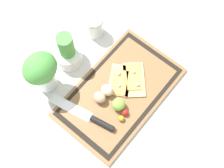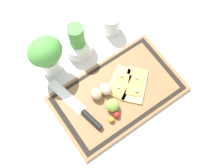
{
  "view_description": "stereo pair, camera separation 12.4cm",
  "coord_description": "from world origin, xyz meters",
  "px_view_note": "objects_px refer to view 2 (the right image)",
  "views": [
    {
      "loc": [
        -0.36,
        -0.26,
        1.19
      ],
      "look_at": [
        0.0,
        0.04,
        0.03
      ],
      "focal_mm": 50.0,
      "sensor_mm": 36.0,
      "label": 1
    },
    {
      "loc": [
        -0.27,
        -0.34,
        1.19
      ],
      "look_at": [
        0.0,
        0.04,
        0.03
      ],
      "focal_mm": 50.0,
      "sensor_mm": 36.0,
      "label": 2
    }
  ],
  "objects_px": {
    "cherry_tomato_red": "(117,115)",
    "herb_glass": "(46,55)",
    "pizza_slice_far": "(121,83)",
    "lime": "(112,105)",
    "herb_pot": "(78,43)",
    "sauce_jar": "(111,25)",
    "egg_pink": "(105,89)",
    "pizza_slice_near": "(135,85)",
    "knife": "(84,112)",
    "cherry_tomato_yellow": "(111,119)",
    "egg_brown": "(96,94)"
  },
  "relations": [
    {
      "from": "knife",
      "to": "herb_glass",
      "type": "xyz_separation_m",
      "value": [
        -0.0,
        0.24,
        0.1
      ]
    },
    {
      "from": "egg_pink",
      "to": "herb_glass",
      "type": "bearing_deg",
      "value": 119.52
    },
    {
      "from": "egg_pink",
      "to": "herb_pot",
      "type": "relative_size",
      "value": 0.29
    },
    {
      "from": "egg_brown",
      "to": "lime",
      "type": "bearing_deg",
      "value": -72.59
    },
    {
      "from": "lime",
      "to": "sauce_jar",
      "type": "relative_size",
      "value": 0.52
    },
    {
      "from": "cherry_tomato_red",
      "to": "herb_pot",
      "type": "height_order",
      "value": "herb_pot"
    },
    {
      "from": "knife",
      "to": "cherry_tomato_red",
      "type": "xyz_separation_m",
      "value": [
        0.1,
        -0.08,
        0.0
      ]
    },
    {
      "from": "cherry_tomato_yellow",
      "to": "sauce_jar",
      "type": "bearing_deg",
      "value": 54.92
    },
    {
      "from": "egg_pink",
      "to": "herb_pot",
      "type": "distance_m",
      "value": 0.22
    },
    {
      "from": "pizza_slice_far",
      "to": "lime",
      "type": "xyz_separation_m",
      "value": [
        -0.09,
        -0.06,
        0.02
      ]
    },
    {
      "from": "sauce_jar",
      "to": "herb_glass",
      "type": "xyz_separation_m",
      "value": [
        -0.31,
        -0.01,
        0.08
      ]
    },
    {
      "from": "cherry_tomato_red",
      "to": "herb_glass",
      "type": "bearing_deg",
      "value": 106.91
    },
    {
      "from": "egg_pink",
      "to": "herb_glass",
      "type": "relative_size",
      "value": 0.25
    },
    {
      "from": "egg_pink",
      "to": "sauce_jar",
      "type": "distance_m",
      "value": 0.3
    },
    {
      "from": "pizza_slice_far",
      "to": "cherry_tomato_yellow",
      "type": "distance_m",
      "value": 0.16
    },
    {
      "from": "pizza_slice_near",
      "to": "cherry_tomato_yellow",
      "type": "xyz_separation_m",
      "value": [
        -0.16,
        -0.06,
        0.01
      ]
    },
    {
      "from": "pizza_slice_near",
      "to": "egg_brown",
      "type": "xyz_separation_m",
      "value": [
        -0.15,
        0.05,
        0.02
      ]
    },
    {
      "from": "knife",
      "to": "herb_pot",
      "type": "distance_m",
      "value": 0.29
    },
    {
      "from": "egg_pink",
      "to": "herb_pot",
      "type": "height_order",
      "value": "herb_pot"
    },
    {
      "from": "herb_glass",
      "to": "egg_brown",
      "type": "bearing_deg",
      "value": -69.04
    },
    {
      "from": "pizza_slice_near",
      "to": "egg_brown",
      "type": "distance_m",
      "value": 0.16
    },
    {
      "from": "pizza_slice_far",
      "to": "egg_brown",
      "type": "height_order",
      "value": "egg_brown"
    },
    {
      "from": "egg_pink",
      "to": "herb_glass",
      "type": "xyz_separation_m",
      "value": [
        -0.12,
        0.22,
        0.09
      ]
    },
    {
      "from": "pizza_slice_near",
      "to": "egg_pink",
      "type": "bearing_deg",
      "value": 156.49
    },
    {
      "from": "herb_pot",
      "to": "herb_glass",
      "type": "height_order",
      "value": "herb_glass"
    },
    {
      "from": "egg_brown",
      "to": "herb_glass",
      "type": "relative_size",
      "value": 0.25
    },
    {
      "from": "pizza_slice_near",
      "to": "knife",
      "type": "bearing_deg",
      "value": 174.65
    },
    {
      "from": "egg_brown",
      "to": "herb_pot",
      "type": "xyz_separation_m",
      "value": [
        0.06,
        0.22,
        0.02
      ]
    },
    {
      "from": "knife",
      "to": "herb_pot",
      "type": "xyz_separation_m",
      "value": [
        0.14,
        0.25,
        0.04
      ]
    },
    {
      "from": "herb_pot",
      "to": "sauce_jar",
      "type": "bearing_deg",
      "value": 1.55
    },
    {
      "from": "pizza_slice_far",
      "to": "lime",
      "type": "height_order",
      "value": "lime"
    },
    {
      "from": "cherry_tomato_red",
      "to": "herb_glass",
      "type": "relative_size",
      "value": 0.12
    },
    {
      "from": "cherry_tomato_yellow",
      "to": "herb_glass",
      "type": "distance_m",
      "value": 0.35
    },
    {
      "from": "pizza_slice_far",
      "to": "cherry_tomato_red",
      "type": "xyz_separation_m",
      "value": [
        -0.09,
        -0.1,
        0.01
      ]
    },
    {
      "from": "cherry_tomato_red",
      "to": "knife",
      "type": "bearing_deg",
      "value": 139.77
    },
    {
      "from": "knife",
      "to": "herb_glass",
      "type": "relative_size",
      "value": 1.35
    },
    {
      "from": "pizza_slice_near",
      "to": "cherry_tomato_red",
      "type": "bearing_deg",
      "value": -155.9
    },
    {
      "from": "sauce_jar",
      "to": "egg_pink",
      "type": "bearing_deg",
      "value": -129.7
    },
    {
      "from": "knife",
      "to": "herb_pot",
      "type": "bearing_deg",
      "value": 60.8
    },
    {
      "from": "knife",
      "to": "sauce_jar",
      "type": "distance_m",
      "value": 0.4
    },
    {
      "from": "egg_pink",
      "to": "cherry_tomato_red",
      "type": "relative_size",
      "value": 2.04
    },
    {
      "from": "cherry_tomato_red",
      "to": "herb_glass",
      "type": "height_order",
      "value": "herb_glass"
    },
    {
      "from": "cherry_tomato_red",
      "to": "sauce_jar",
      "type": "height_order",
      "value": "sauce_jar"
    },
    {
      "from": "cherry_tomato_red",
      "to": "herb_pot",
      "type": "distance_m",
      "value": 0.34
    },
    {
      "from": "pizza_slice_near",
      "to": "cherry_tomato_red",
      "type": "distance_m",
      "value": 0.15
    },
    {
      "from": "pizza_slice_near",
      "to": "pizza_slice_far",
      "type": "relative_size",
      "value": 1.06
    },
    {
      "from": "herb_pot",
      "to": "herb_glass",
      "type": "bearing_deg",
      "value": -177.52
    },
    {
      "from": "egg_pink",
      "to": "sauce_jar",
      "type": "relative_size",
      "value": 0.53
    },
    {
      "from": "pizza_slice_near",
      "to": "egg_brown",
      "type": "bearing_deg",
      "value": 161.2
    },
    {
      "from": "egg_brown",
      "to": "lime",
      "type": "height_order",
      "value": "lime"
    }
  ]
}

